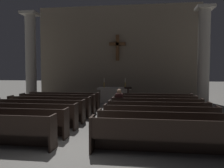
{
  "coord_description": "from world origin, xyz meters",
  "views": [
    {
      "loc": [
        1.84,
        -5.82,
        2.14
      ],
      "look_at": [
        0.0,
        7.91,
        1.31
      ],
      "focal_mm": 36.88,
      "sensor_mm": 36.0,
      "label": 1
    }
  ],
  "objects_px": {
    "pew_right_row_2": "(163,127)",
    "altar": "(115,95)",
    "pew_left_row_2": "(9,122)",
    "pew_left_row_6": "(57,103)",
    "column_right_second": "(204,58)",
    "pew_right_row_5": "(156,109)",
    "lone_worshipper": "(119,103)",
    "pew_right_row_4": "(158,113)",
    "column_left_second": "(31,59)",
    "candlestick_left": "(104,84)",
    "pew_left_row_4": "(39,110)",
    "pew_right_row_1": "(166,137)",
    "pew_right_row_6": "(155,105)",
    "lectern": "(128,97)",
    "pew_right_row_7": "(154,102)",
    "pew_left_row_5": "(49,106)",
    "candlestick_right": "(125,85)",
    "pew_left_row_7": "(64,100)",
    "pew_right_row_3": "(160,119)",
    "pew_left_row_3": "(26,115)"
  },
  "relations": [
    {
      "from": "pew_left_row_2",
      "to": "pew_right_row_6",
      "type": "xyz_separation_m",
      "value": [
        4.87,
        4.24,
        0.0
      ]
    },
    {
      "from": "lone_worshipper",
      "to": "column_right_second",
      "type": "bearing_deg",
      "value": 41.97
    },
    {
      "from": "pew_left_row_4",
      "to": "lone_worshipper",
      "type": "relative_size",
      "value": 2.92
    },
    {
      "from": "pew_right_row_4",
      "to": "column_left_second",
      "type": "bearing_deg",
      "value": 146.36
    },
    {
      "from": "pew_left_row_5",
      "to": "pew_right_row_6",
      "type": "height_order",
      "value": "same"
    },
    {
      "from": "pew_right_row_1",
      "to": "pew_right_row_4",
      "type": "distance_m",
      "value": 3.18
    },
    {
      "from": "pew_left_row_3",
      "to": "pew_right_row_6",
      "type": "relative_size",
      "value": 1.0
    },
    {
      "from": "column_right_second",
      "to": "altar",
      "type": "distance_m",
      "value": 5.92
    },
    {
      "from": "lectern",
      "to": "pew_right_row_7",
      "type": "bearing_deg",
      "value": -48.46
    },
    {
      "from": "pew_right_row_6",
      "to": "altar",
      "type": "xyz_separation_m",
      "value": [
        -2.44,
        3.92,
        0.06
      ]
    },
    {
      "from": "pew_right_row_4",
      "to": "column_left_second",
      "type": "relative_size",
      "value": 0.66
    },
    {
      "from": "pew_right_row_2",
      "to": "altar",
      "type": "distance_m",
      "value": 8.51
    },
    {
      "from": "pew_right_row_6",
      "to": "pew_right_row_7",
      "type": "height_order",
      "value": "same"
    },
    {
      "from": "pew_left_row_7",
      "to": "pew_left_row_6",
      "type": "bearing_deg",
      "value": -90.0
    },
    {
      "from": "pew_right_row_5",
      "to": "lone_worshipper",
      "type": "relative_size",
      "value": 2.92
    },
    {
      "from": "pew_right_row_7",
      "to": "column_right_second",
      "type": "xyz_separation_m",
      "value": [
        2.95,
        2.02,
        2.37
      ]
    },
    {
      "from": "lectern",
      "to": "pew_left_row_7",
      "type": "bearing_deg",
      "value": -154.02
    },
    {
      "from": "pew_left_row_2",
      "to": "pew_left_row_5",
      "type": "xyz_separation_m",
      "value": [
        0.0,
        3.18,
        0.0
      ]
    },
    {
      "from": "pew_left_row_6",
      "to": "pew_left_row_4",
      "type": "bearing_deg",
      "value": -90.0
    },
    {
      "from": "pew_left_row_4",
      "to": "column_right_second",
      "type": "xyz_separation_m",
      "value": [
        7.82,
        5.2,
        2.37
      ]
    },
    {
      "from": "pew_right_row_2",
      "to": "candlestick_right",
      "type": "bearing_deg",
      "value": 102.02
    },
    {
      "from": "column_right_second",
      "to": "pew_right_row_2",
      "type": "bearing_deg",
      "value": -111.92
    },
    {
      "from": "pew_right_row_7",
      "to": "column_right_second",
      "type": "bearing_deg",
      "value": 34.48
    },
    {
      "from": "pew_right_row_2",
      "to": "candlestick_left",
      "type": "xyz_separation_m",
      "value": [
        -3.14,
        8.16,
        0.73
      ]
    },
    {
      "from": "pew_left_row_2",
      "to": "pew_right_row_4",
      "type": "xyz_separation_m",
      "value": [
        4.87,
        2.12,
        0.0
      ]
    },
    {
      "from": "pew_right_row_4",
      "to": "candlestick_right",
      "type": "relative_size",
      "value": 6.24
    },
    {
      "from": "altar",
      "to": "lone_worshipper",
      "type": "height_order",
      "value": "lone_worshipper"
    },
    {
      "from": "pew_left_row_6",
      "to": "pew_left_row_7",
      "type": "distance_m",
      "value": 1.06
    },
    {
      "from": "pew_left_row_5",
      "to": "candlestick_left",
      "type": "xyz_separation_m",
      "value": [
        1.74,
        4.98,
        0.73
      ]
    },
    {
      "from": "pew_right_row_1",
      "to": "pew_right_row_2",
      "type": "relative_size",
      "value": 1.0
    },
    {
      "from": "pew_right_row_7",
      "to": "candlestick_right",
      "type": "xyz_separation_m",
      "value": [
        -1.74,
        2.86,
        0.73
      ]
    },
    {
      "from": "pew_left_row_2",
      "to": "pew_left_row_6",
      "type": "relative_size",
      "value": 1.0
    },
    {
      "from": "lone_worshipper",
      "to": "pew_right_row_1",
      "type": "bearing_deg",
      "value": -69.29
    },
    {
      "from": "pew_left_row_6",
      "to": "pew_right_row_5",
      "type": "relative_size",
      "value": 1.0
    },
    {
      "from": "pew_right_row_1",
      "to": "pew_right_row_5",
      "type": "height_order",
      "value": "same"
    },
    {
      "from": "pew_right_row_3",
      "to": "pew_left_row_5",
      "type": "bearing_deg",
      "value": 156.49
    },
    {
      "from": "pew_right_row_7",
      "to": "altar",
      "type": "relative_size",
      "value": 1.75
    },
    {
      "from": "pew_left_row_7",
      "to": "pew_right_row_1",
      "type": "bearing_deg",
      "value": -52.53
    },
    {
      "from": "pew_left_row_4",
      "to": "pew_right_row_5",
      "type": "relative_size",
      "value": 1.0
    },
    {
      "from": "pew_right_row_1",
      "to": "candlestick_left",
      "type": "height_order",
      "value": "candlestick_left"
    },
    {
      "from": "pew_right_row_5",
      "to": "altar",
      "type": "xyz_separation_m",
      "value": [
        -2.44,
        4.98,
        0.06
      ]
    },
    {
      "from": "pew_right_row_1",
      "to": "candlestick_right",
      "type": "distance_m",
      "value": 9.41
    },
    {
      "from": "pew_right_row_1",
      "to": "pew_left_row_5",
      "type": "bearing_deg",
      "value": 138.98
    },
    {
      "from": "pew_left_row_7",
      "to": "pew_right_row_1",
      "type": "relative_size",
      "value": 1.0
    },
    {
      "from": "altar",
      "to": "pew_right_row_2",
      "type": "bearing_deg",
      "value": -73.37
    },
    {
      "from": "pew_left_row_3",
      "to": "pew_right_row_6",
      "type": "bearing_deg",
      "value": 33.12
    },
    {
      "from": "pew_right_row_2",
      "to": "lone_worshipper",
      "type": "height_order",
      "value": "lone_worshipper"
    },
    {
      "from": "lone_worshipper",
      "to": "pew_left_row_5",
      "type": "bearing_deg",
      "value": -179.32
    },
    {
      "from": "pew_right_row_5",
      "to": "lone_worshipper",
      "type": "bearing_deg",
      "value": 178.62
    },
    {
      "from": "pew_left_row_7",
      "to": "candlestick_right",
      "type": "height_order",
      "value": "candlestick_right"
    }
  ]
}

